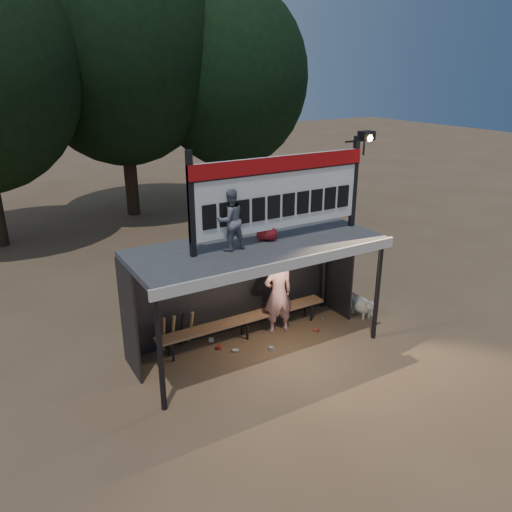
% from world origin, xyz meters
% --- Properties ---
extents(ground, '(80.00, 80.00, 0.00)m').
position_xyz_m(ground, '(0.00, 0.00, 0.00)').
color(ground, brown).
rests_on(ground, ground).
extents(player, '(0.72, 0.51, 1.85)m').
position_xyz_m(player, '(0.76, 0.40, 0.93)').
color(player, white).
rests_on(player, ground).
extents(child_a, '(0.58, 0.46, 1.16)m').
position_xyz_m(child_a, '(-0.61, -0.03, 2.90)').
color(child_a, slate).
rests_on(child_a, dugout_shelter).
extents(child_b, '(0.65, 0.59, 1.11)m').
position_xyz_m(child_b, '(0.28, 0.11, 2.88)').
color(child_b, maroon).
rests_on(child_b, dugout_shelter).
extents(dugout_shelter, '(5.10, 2.08, 2.32)m').
position_xyz_m(dugout_shelter, '(0.00, 0.24, 1.85)').
color(dugout_shelter, '#3A3A3D').
rests_on(dugout_shelter, ground).
extents(scoreboard_assembly, '(4.10, 0.27, 1.99)m').
position_xyz_m(scoreboard_assembly, '(0.56, -0.01, 3.32)').
color(scoreboard_assembly, black).
rests_on(scoreboard_assembly, dugout_shelter).
extents(bench, '(4.00, 0.35, 0.48)m').
position_xyz_m(bench, '(0.00, 0.55, 0.43)').
color(bench, '#8C6442').
rests_on(bench, ground).
extents(tree_mid, '(7.22, 7.22, 10.36)m').
position_xyz_m(tree_mid, '(1.00, 11.50, 6.17)').
color(tree_mid, '#302015').
rests_on(tree_mid, ground).
extents(tree_right, '(6.08, 6.08, 8.72)m').
position_xyz_m(tree_right, '(5.00, 10.50, 5.19)').
color(tree_right, black).
rests_on(tree_right, ground).
extents(dog, '(0.36, 0.81, 0.49)m').
position_xyz_m(dog, '(2.88, 0.00, 0.28)').
color(dog, beige).
rests_on(dog, ground).
extents(bats, '(0.67, 0.35, 0.84)m').
position_xyz_m(bats, '(-1.44, 0.82, 0.43)').
color(bats, '#906643').
rests_on(bats, ground).
extents(litter, '(2.78, 1.10, 0.08)m').
position_xyz_m(litter, '(0.28, 0.22, 0.04)').
color(litter, '#A4261C').
rests_on(litter, ground).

